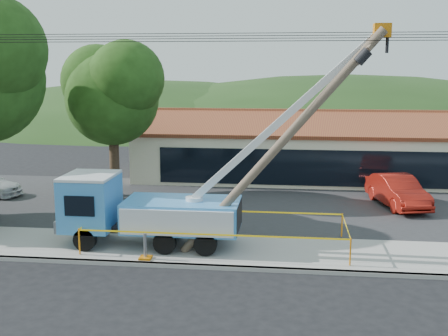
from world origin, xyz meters
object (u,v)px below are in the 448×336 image
at_px(leaning_pole, 288,136).
at_px(car_red, 397,208).
at_px(car_silver, 95,204).
at_px(utility_truck, 148,207).

relative_size(leaning_pole, car_red, 1.77).
distance_m(car_silver, car_red, 16.49).
bearing_deg(leaning_pole, utility_truck, 173.36).
relative_size(utility_truck, car_silver, 3.32).
xyz_separation_m(leaning_pole, car_red, (5.84, 8.78, -4.92)).
distance_m(utility_truck, car_silver, 8.81).
bearing_deg(car_red, car_silver, 169.63).
distance_m(leaning_pole, car_silver, 14.05).
xyz_separation_m(utility_truck, leaning_pole, (5.72, -0.67, 3.16)).
height_order(car_silver, car_red, car_red).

